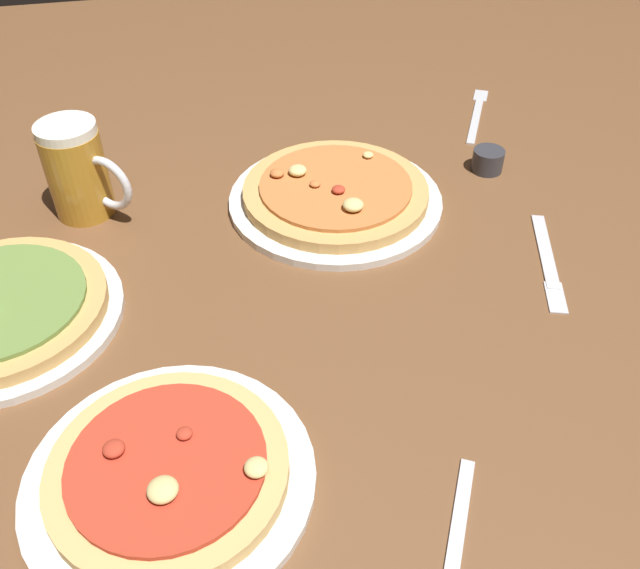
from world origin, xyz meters
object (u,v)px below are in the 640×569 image
(ramekin_butter, at_px, (488,160))
(knife_right, at_px, (548,261))
(fork_spare, at_px, (477,113))
(fork_left, at_px, (454,556))
(pizza_plate_side, at_px, (0,310))
(pizza_plate_near, at_px, (169,473))
(pizza_plate_far, at_px, (335,195))
(beer_mug_dark, at_px, (79,171))

(ramekin_butter, xyz_separation_m, knife_right, (-0.01, -0.24, -0.02))
(fork_spare, bearing_deg, knife_right, -98.83)
(fork_left, bearing_deg, fork_spare, 66.77)
(pizza_plate_side, bearing_deg, fork_left, -43.14)
(pizza_plate_side, xyz_separation_m, ramekin_butter, (0.73, 0.20, 0.00))
(pizza_plate_near, bearing_deg, fork_left, -28.42)
(pizza_plate_near, xyz_separation_m, ramekin_butter, (0.54, 0.48, 0.00))
(knife_right, height_order, fork_spare, same)
(pizza_plate_near, relative_size, pizza_plate_far, 0.90)
(knife_right, bearing_deg, beer_mug_dark, 157.55)
(pizza_plate_near, distance_m, fork_left, 0.28)
(ramekin_butter, distance_m, fork_left, 0.68)
(pizza_plate_near, xyz_separation_m, beer_mug_dark, (-0.10, 0.50, 0.06))
(pizza_plate_near, bearing_deg, beer_mug_dark, 101.02)
(pizza_plate_side, distance_m, fork_spare, 0.88)
(beer_mug_dark, relative_size, fork_spare, 0.73)
(pizza_plate_side, xyz_separation_m, knife_right, (0.72, -0.04, -0.01))
(pizza_plate_near, xyz_separation_m, fork_spare, (0.59, 0.67, -0.01))
(pizza_plate_far, distance_m, fork_spare, 0.39)
(pizza_plate_far, distance_m, fork_left, 0.58)
(ramekin_butter, bearing_deg, fork_spare, 72.75)
(pizza_plate_side, distance_m, fork_left, 0.61)
(beer_mug_dark, bearing_deg, pizza_plate_side, -114.14)
(ramekin_butter, bearing_deg, pizza_plate_far, -170.95)
(pizza_plate_side, bearing_deg, knife_right, -3.18)
(fork_left, distance_m, fork_spare, 0.87)
(pizza_plate_near, height_order, fork_spare, pizza_plate_near)
(ramekin_butter, distance_m, fork_spare, 0.19)
(beer_mug_dark, relative_size, knife_right, 0.70)
(beer_mug_dark, height_order, fork_left, beer_mug_dark)
(fork_spare, bearing_deg, pizza_plate_side, -154.00)
(beer_mug_dark, distance_m, ramekin_butter, 0.64)
(fork_left, bearing_deg, ramekin_butter, 65.10)
(beer_mug_dark, xyz_separation_m, knife_right, (0.62, -0.26, -0.07))
(pizza_plate_near, relative_size, knife_right, 1.41)
(pizza_plate_side, relative_size, fork_left, 1.59)
(pizza_plate_near, distance_m, pizza_plate_far, 0.52)
(fork_left, bearing_deg, knife_right, 53.58)
(pizza_plate_side, height_order, ramekin_butter, pizza_plate_side)
(pizza_plate_far, bearing_deg, pizza_plate_near, -121.64)
(knife_right, bearing_deg, fork_spare, 81.17)
(pizza_plate_near, xyz_separation_m, pizza_plate_side, (-0.19, 0.28, 0.00))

